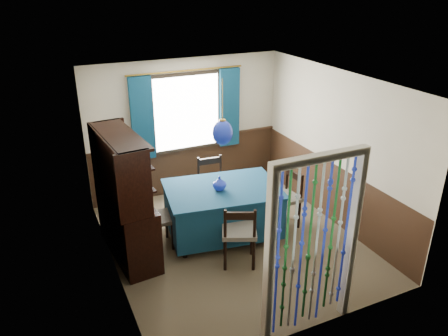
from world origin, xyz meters
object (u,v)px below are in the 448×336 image
pendant_lamp (222,132)px  vase_table (219,184)px  dining_table (223,208)px  chair_far (213,184)px  sideboard (126,216)px  chair_near (239,233)px  chair_left (156,219)px  chair_right (285,198)px  bowl_shelf (132,182)px  vase_sideboard (122,181)px

pendant_lamp → vase_table: (-0.06, -0.03, -0.79)m
dining_table → chair_far: size_ratio=1.94×
sideboard → vase_table: (1.40, -0.14, 0.29)m
chair_near → chair_left: chair_near is taller
dining_table → vase_table: vase_table is taller
chair_far → chair_left: chair_far is taller
sideboard → chair_right: bearing=-10.7°
chair_right → pendant_lamp: (-1.05, 0.14, 1.22)m
chair_far → bowl_shelf: 2.03m
vase_table → chair_near: bearing=-92.9°
vase_table → bowl_shelf: bowl_shelf is taller
chair_right → bowl_shelf: size_ratio=4.07×
dining_table → chair_left: bearing=-178.4°
bowl_shelf → pendant_lamp: bearing=9.1°
chair_left → pendant_lamp: bearing=85.5°
pendant_lamp → chair_far: bearing=77.6°
chair_right → chair_left: bearing=78.1°
vase_sideboard → vase_table: bearing=-20.2°
bowl_shelf → chair_near: bearing=-23.1°
chair_far → chair_left: 1.37m
vase_table → bowl_shelf: 1.41m
chair_far → bowl_shelf: size_ratio=4.17×
dining_table → bowl_shelf: (-1.40, -0.22, 0.83)m
chair_far → sideboard: bearing=27.3°
chair_right → vase_sideboard: size_ratio=4.98×
chair_left → chair_right: bearing=85.3°
dining_table → chair_right: bearing=1.2°
chair_near → chair_right: 1.32m
chair_far → chair_right: (0.88, -0.92, -0.01)m
chair_left → sideboard: sideboard is taller
chair_near → pendant_lamp: 1.44m
chair_near → bowl_shelf: bearing=-178.8°
chair_right → sideboard: size_ratio=0.50×
vase_table → dining_table: bearing=24.0°
chair_right → pendant_lamp: 1.61m
chair_near → vase_sideboard: size_ratio=5.07×
chair_left → sideboard: bearing=-84.9°
dining_table → chair_right: chair_right is taller
chair_left → chair_right: 2.10m
chair_left → vase_sideboard: (-0.37, 0.34, 0.56)m
sideboard → bowl_shelf: (0.06, -0.33, 0.67)m
chair_near → vase_table: (0.04, 0.75, 0.42)m
vase_table → vase_sideboard: vase_sideboard is taller
vase_sideboard → bowl_shelf: bearing=-90.0°
dining_table → chair_left: (-1.03, 0.13, -0.00)m
sideboard → vase_sideboard: 0.53m
dining_table → vase_sideboard: 1.58m
bowl_shelf → chair_right: bearing=2.0°
dining_table → chair_far: 0.80m
chair_near → vase_sideboard: 1.87m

